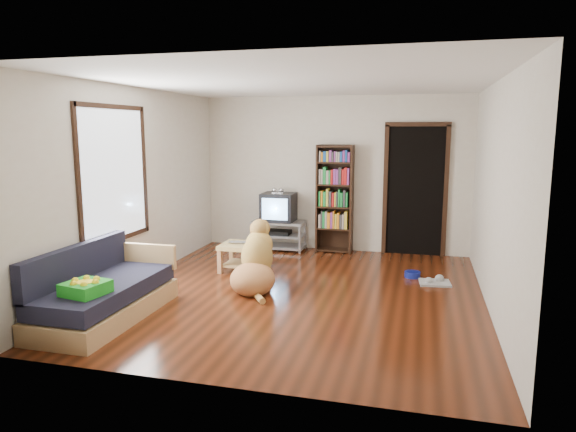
% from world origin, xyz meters
% --- Properties ---
extents(ground, '(5.00, 5.00, 0.00)m').
position_xyz_m(ground, '(0.00, 0.00, 0.00)').
color(ground, '#51200D').
rests_on(ground, ground).
extents(ceiling, '(5.00, 5.00, 0.00)m').
position_xyz_m(ceiling, '(0.00, 0.00, 2.60)').
color(ceiling, white).
rests_on(ceiling, ground).
extents(wall_back, '(4.50, 0.00, 4.50)m').
position_xyz_m(wall_back, '(0.00, 2.50, 1.30)').
color(wall_back, beige).
rests_on(wall_back, ground).
extents(wall_front, '(4.50, 0.00, 4.50)m').
position_xyz_m(wall_front, '(0.00, -2.50, 1.30)').
color(wall_front, beige).
rests_on(wall_front, ground).
extents(wall_left, '(0.00, 5.00, 5.00)m').
position_xyz_m(wall_left, '(-2.25, 0.00, 1.30)').
color(wall_left, beige).
rests_on(wall_left, ground).
extents(wall_right, '(0.00, 5.00, 5.00)m').
position_xyz_m(wall_right, '(2.25, 0.00, 1.30)').
color(wall_right, beige).
rests_on(wall_right, ground).
extents(green_cushion, '(0.44, 0.44, 0.13)m').
position_xyz_m(green_cushion, '(-1.75, -1.83, 0.48)').
color(green_cushion, '#20981C').
rests_on(green_cushion, sofa).
extents(laptop, '(0.39, 0.30, 0.03)m').
position_xyz_m(laptop, '(-1.08, 0.79, 0.41)').
color(laptop, silver).
rests_on(laptop, coffee_table).
extents(dog_bowl, '(0.22, 0.22, 0.08)m').
position_xyz_m(dog_bowl, '(1.38, 1.09, 0.04)').
color(dog_bowl, navy).
rests_on(dog_bowl, ground).
extents(grey_rag, '(0.43, 0.36, 0.03)m').
position_xyz_m(grey_rag, '(1.68, 0.84, 0.01)').
color(grey_rag, '#A0A0A0').
rests_on(grey_rag, ground).
extents(window, '(0.03, 1.46, 1.70)m').
position_xyz_m(window, '(-2.23, -0.50, 1.50)').
color(window, white).
rests_on(window, wall_left).
extents(doorway, '(1.03, 0.05, 2.19)m').
position_xyz_m(doorway, '(1.35, 2.48, 1.12)').
color(doorway, black).
rests_on(doorway, wall_back).
extents(tv_stand, '(0.90, 0.45, 0.50)m').
position_xyz_m(tv_stand, '(-0.90, 2.25, 0.27)').
color(tv_stand, '#99999E').
rests_on(tv_stand, ground).
extents(crt_tv, '(0.55, 0.52, 0.58)m').
position_xyz_m(crt_tv, '(-0.90, 2.27, 0.74)').
color(crt_tv, black).
rests_on(crt_tv, tv_stand).
extents(bookshelf, '(0.60, 0.30, 1.80)m').
position_xyz_m(bookshelf, '(0.05, 2.34, 1.00)').
color(bookshelf, black).
rests_on(bookshelf, ground).
extents(sofa, '(0.80, 1.80, 0.80)m').
position_xyz_m(sofa, '(-1.87, -1.38, 0.26)').
color(sofa, tan).
rests_on(sofa, ground).
extents(coffee_table, '(0.55, 0.55, 0.40)m').
position_xyz_m(coffee_table, '(-1.08, 0.82, 0.28)').
color(coffee_table, tan).
rests_on(coffee_table, ground).
extents(dog, '(0.61, 1.10, 0.92)m').
position_xyz_m(dog, '(-0.58, 0.02, 0.34)').
color(dog, '#C07A49').
rests_on(dog, ground).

